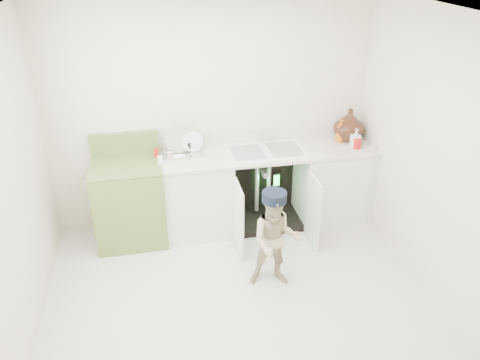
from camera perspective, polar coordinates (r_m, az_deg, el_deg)
name	(u,v)px	position (r m, az deg, el deg)	size (l,w,h in m)	color
ground	(238,296)	(4.48, -0.25, -13.99)	(3.50, 3.50, 0.00)	beige
room_shell	(238,177)	(3.77, -0.29, 0.33)	(6.00, 5.50, 1.26)	silver
counter_run	(268,184)	(5.29, 3.48, -0.53)	(2.44, 1.02, 1.26)	silver
avocado_stove	(130,200)	(5.13, -13.26, -2.44)	(0.73, 0.65, 1.13)	#5C7031
repair_worker	(276,239)	(4.35, 4.36, -7.24)	(0.53, 0.96, 0.99)	tan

